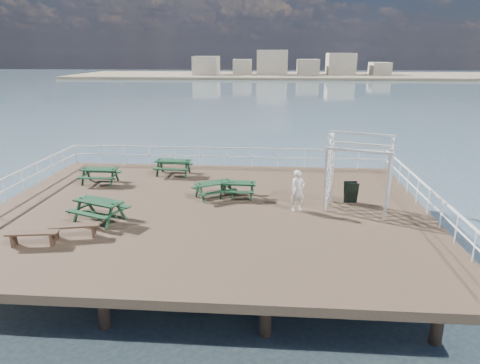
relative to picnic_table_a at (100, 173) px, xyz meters
name	(u,v)px	position (x,y,z in m)	size (l,w,h in m)	color
ground	(209,211)	(5.87, -3.07, -0.69)	(18.00, 14.00, 0.30)	brown
sea_backdrop	(303,72)	(18.41, 131.00, -1.05)	(300.00, 300.00, 9.20)	#405A6B
railing	(215,171)	(5.80, -0.50, 0.33)	(17.77, 13.76, 1.10)	white
picnic_table_a	(100,173)	(0.00, 0.00, 0.00)	(1.76, 1.42, 0.85)	#13361E
picnic_table_b	(173,164)	(3.27, 1.82, 0.02)	(1.89, 1.56, 0.89)	#13361E
picnic_table_c	(214,186)	(5.91, -1.70, -0.03)	(2.12, 2.02, 0.81)	#13361E
picnic_table_d	(99,206)	(1.88, -4.75, 0.05)	(2.33, 2.12, 0.93)	#13361E
picnic_table_e	(237,186)	(6.92, -1.55, -0.04)	(1.66, 1.35, 0.79)	#13361E
flat_bench_near	(75,228)	(1.64, -6.36, -0.18)	(1.72, 0.79, 0.48)	brown
flat_bench_far	(33,235)	(0.50, -7.07, -0.18)	(1.72, 0.65, 0.48)	brown
trellis_arbor	(358,177)	(11.94, -2.82, 0.89)	(2.90, 2.15, 3.22)	white
sandwich_board	(351,193)	(11.87, -1.93, -0.09)	(0.61, 0.48, 0.93)	black
person	(298,191)	(9.53, -3.06, 0.31)	(0.62, 0.41, 1.71)	white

